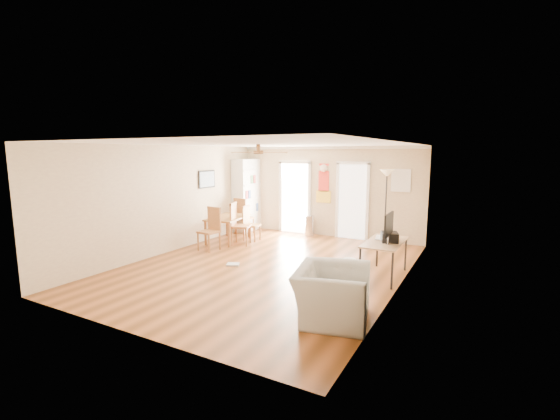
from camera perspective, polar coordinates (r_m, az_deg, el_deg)
The scene contains 29 objects.
floor at distance 8.24m, azimuth -2.02°, elevation -8.49°, with size 7.00×7.00×0.00m, color brown.
ceiling at distance 7.87m, azimuth -2.12°, elevation 9.90°, with size 5.50×7.00×0.00m, color silver, non-canonical shape.
wall_back at distance 11.08m, azimuth 7.20°, elevation 2.75°, with size 5.50×0.04×2.60m, color beige, non-canonical shape.
wall_front at distance 5.30m, azimuth -21.79°, elevation -4.27°, with size 5.50×0.04×2.60m, color beige, non-canonical shape.
wall_left at distance 9.64m, azimuth -16.29°, elevation 1.59°, with size 0.04×7.00×2.60m, color beige, non-canonical shape.
wall_right at distance 6.98m, azimuth 17.75°, elevation -1.06°, with size 0.04×7.00×2.60m, color beige, non-canonical shape.
crown_molding at distance 7.87m, azimuth -2.12°, elevation 9.61°, with size 5.50×7.00×0.08m, color white, non-canonical shape.
kitchen_doorway at distance 11.52m, azimuth 2.28°, elevation 1.78°, with size 0.90×0.10×2.10m, color white, non-canonical shape.
bathroom_doorway at distance 10.85m, azimuth 10.84°, elevation 1.21°, with size 0.80×0.10×2.10m, color white, non-canonical shape.
wall_decal at distance 11.09m, azimuth 6.59°, elevation 4.06°, with size 0.46×0.03×1.10m, color red.
ac_grille at distance 10.45m, azimuth 17.73°, elevation 4.26°, with size 0.50×0.04×0.60m, color white.
framed_poster at distance 10.62m, azimuth -10.95°, elevation 4.57°, with size 0.04×0.66×0.48m, color black.
ceiling_fan at distance 7.61m, azimuth -3.28°, elevation 8.66°, with size 1.24×1.24×0.20m, color #593819, non-canonical shape.
bookshelf at distance 11.84m, azimuth -5.06°, elevation 2.24°, with size 0.44×1.00×2.22m, color silver, non-canonical shape.
dining_table at distance 10.56m, azimuth -7.81°, elevation -2.83°, with size 0.81×1.36×0.68m, color #A16F33, non-canonical shape.
dining_chair_right_a at distance 10.52m, azimuth -4.24°, elevation -2.03°, with size 0.40×0.40×0.96m, color #AA7737, non-canonical shape.
dining_chair_right_b at distance 10.07m, azimuth -5.88°, elevation -2.09°, with size 0.46×0.46×1.11m, color #A05B33, non-canonical shape.
dining_chair_near at distance 9.60m, azimuth -10.68°, elevation -2.88°, with size 0.44×0.44×1.06m, color #AC6B37, non-canonical shape.
dining_chair_far at distance 11.44m, azimuth -5.38°, elevation -0.88°, with size 0.44×0.44×1.08m, color #A06033, non-canonical shape.
trash_can at distance 11.17m, azimuth 4.46°, elevation -2.35°, with size 0.28×0.28×0.60m, color #B2B2B5.
torchiere_lamp at distance 10.28m, azimuth 15.60°, elevation 0.35°, with size 0.38×0.38×2.00m, color black, non-canonical shape.
computer_desk at distance 7.76m, azimuth 15.37°, elevation -7.14°, with size 0.67×1.34×0.72m, color tan, non-canonical shape.
imac at distance 7.41m, azimuth 16.03°, elevation -2.70°, with size 0.09×0.64×0.59m, color black, non-canonical shape.
keyboard at distance 7.95m, azimuth 14.73°, elevation -4.02°, with size 0.15×0.45×0.02m, color silver.
printer at distance 7.65m, azimuth 16.15°, elevation -3.92°, with size 0.31×0.36×0.18m, color black.
orange_bottle at distance 8.15m, azimuth 15.89°, elevation -2.93°, with size 0.08×0.08×0.25m, color #CD4E12.
wastebasket_a at distance 7.93m, azimuth 10.44°, elevation -8.23°, with size 0.25×0.25×0.29m, color silver.
floor_cloth at distance 8.38m, azimuth -7.08°, elevation -8.12°, with size 0.26×0.21×0.04m, color #A9A9A4.
armchair at distance 5.73m, azimuth 7.81°, elevation -12.36°, with size 1.18×1.03×0.76m, color #A5A5A0.
Camera 1 is at (4.02, -6.77, 2.43)m, focal length 24.31 mm.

